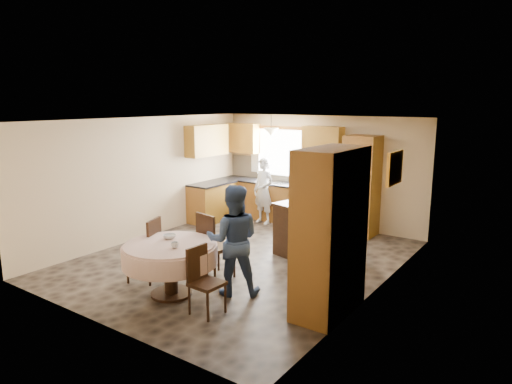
{
  "coord_description": "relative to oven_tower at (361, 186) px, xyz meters",
  "views": [
    {
      "loc": [
        4.74,
        -6.3,
        2.83
      ],
      "look_at": [
        0.12,
        0.3,
        1.21
      ],
      "focal_mm": 32.0,
      "sensor_mm": 36.0,
      "label": 1
    }
  ],
  "objects": [
    {
      "name": "sideboard",
      "position": [
        -0.19,
        -2.04,
        -0.6
      ],
      "size": [
        1.37,
        0.82,
        0.92
      ],
      "primitive_type": "cube",
      "rotation": [
        0.0,
        0.0,
        -0.24
      ],
      "color": "#39210F",
      "rests_on": "floor"
    },
    {
      "name": "base_cab_left",
      "position": [
        -3.35,
        -0.89,
        -0.62
      ],
      "size": [
        0.6,
        1.2,
        0.88
      ],
      "primitive_type": "cube",
      "color": "#B0672F",
      "rests_on": "floor"
    },
    {
      "name": "bottle_sideboard",
      "position": [
        0.17,
        -2.04,
        0.02
      ],
      "size": [
        0.14,
        0.14,
        0.33
      ],
      "primitive_type": "imported",
      "rotation": [
        0.0,
        0.0,
        -0.12
      ],
      "color": "silver",
      "rests_on": "sideboard"
    },
    {
      "name": "dining_table",
      "position": [
        -1.07,
        -4.52,
        -0.45
      ],
      "size": [
        1.38,
        1.38,
        0.79
      ],
      "color": "#39210F",
      "rests_on": "floor"
    },
    {
      "name": "backsplash",
      "position": [
        -2.0,
        0.3,
        0.12
      ],
      "size": [
        3.3,
        0.02,
        0.55
      ],
      "primitive_type": "cube",
      "color": "tan",
      "rests_on": "wall_back"
    },
    {
      "name": "curtain_left",
      "position": [
        -2.9,
        0.24,
        0.59
      ],
      "size": [
        0.22,
        0.02,
        1.15
      ],
      "primitive_type": "cube",
      "color": "white",
      "rests_on": "wall_back"
    },
    {
      "name": "pendant",
      "position": [
        -2.15,
        -0.19,
        1.06
      ],
      "size": [
        0.36,
        0.36,
        0.18
      ],
      "primitive_type": "cone",
      "rotation": [
        3.14,
        0.0,
        0.0
      ],
      "color": "beige",
      "rests_on": "ceiling"
    },
    {
      "name": "person_dining",
      "position": [
        -0.35,
        -3.94,
        -0.24
      ],
      "size": [
        1.01,
        0.97,
        1.65
      ],
      "primitive_type": "imported",
      "rotation": [
        0.0,
        0.0,
        3.76
      ],
      "color": "#334870",
      "rests_on": "floor"
    },
    {
      "name": "oven_upper",
      "position": [
        0.0,
        -0.31,
        0.19
      ],
      "size": [
        0.56,
        0.01,
        0.45
      ],
      "primitive_type": "cube",
      "color": "black",
      "rests_on": "oven_tower"
    },
    {
      "name": "wall_cab_right",
      "position": [
        -1.0,
        0.15,
        0.85
      ],
      "size": [
        0.9,
        0.33,
        0.72
      ],
      "primitive_type": "cube",
      "color": "gold",
      "rests_on": "wall_back"
    },
    {
      "name": "window",
      "position": [
        -2.15,
        0.29,
        0.54
      ],
      "size": [
        1.4,
        0.03,
        1.1
      ],
      "primitive_type": "cube",
      "color": "white",
      "rests_on": "wall_back"
    },
    {
      "name": "oven_tower",
      "position": [
        0.0,
        0.0,
        0.0
      ],
      "size": [
        0.66,
        0.62,
        2.12
      ],
      "primitive_type": "cube",
      "color": "#B0672F",
      "rests_on": "floor"
    },
    {
      "name": "cup_table",
      "position": [
        -0.86,
        -4.62,
        -0.23
      ],
      "size": [
        0.14,
        0.14,
        0.09
      ],
      "primitive_type": "imported",
      "rotation": [
        0.0,
        0.0,
        -0.35
      ],
      "color": "#B2B2B2",
      "rests_on": "dining_table"
    },
    {
      "name": "oven_lower",
      "position": [
        0.0,
        -0.31,
        -0.31
      ],
      "size": [
        0.56,
        0.01,
        0.45
      ],
      "primitive_type": "cube",
      "color": "black",
      "rests_on": "oven_tower"
    },
    {
      "name": "bowl_table",
      "position": [
        -1.25,
        -4.34,
        -0.24
      ],
      "size": [
        0.2,
        0.2,
        0.06
      ],
      "primitive_type": "imported",
      "rotation": [
        0.0,
        0.0,
        0.03
      ],
      "color": "#B2B2B2",
      "rests_on": "dining_table"
    },
    {
      "name": "wall_front",
      "position": [
        -1.15,
        -5.69,
        0.19
      ],
      "size": [
        5.0,
        0.02,
        2.5
      ],
      "primitive_type": "cube",
      "color": "tan",
      "rests_on": "floor"
    },
    {
      "name": "microwave",
      "position": [
        -0.67,
        -0.04,
        0.0
      ],
      "size": [
        0.55,
        0.4,
        0.28
      ],
      "primitive_type": "imported",
      "rotation": [
        0.0,
        0.0,
        -0.1
      ],
      "color": "silver",
      "rests_on": "counter_back"
    },
    {
      "name": "chair_right",
      "position": [
        -0.3,
        -4.67,
        -0.55
      ],
      "size": [
        0.42,
        0.42,
        0.92
      ],
      "rotation": [
        0.0,
        0.0,
        1.52
      ],
      "color": "#39210F",
      "rests_on": "floor"
    },
    {
      "name": "ceiling",
      "position": [
        -1.15,
        -2.69,
        1.44
      ],
      "size": [
        5.0,
        6.0,
        0.01
      ],
      "primitive_type": "cube",
      "color": "white",
      "rests_on": "wall_back"
    },
    {
      "name": "counter_back",
      "position": [
        -2.0,
        0.01,
        -0.16
      ],
      "size": [
        3.3,
        0.64,
        0.04
      ],
      "primitive_type": "cube",
      "color": "black",
      "rests_on": "base_cab_back"
    },
    {
      "name": "person_sink",
      "position": [
        -2.22,
        -0.39,
        -0.29
      ],
      "size": [
        0.62,
        0.46,
        1.54
      ],
      "primitive_type": "imported",
      "rotation": [
        0.0,
        0.0,
        -0.18
      ],
      "color": "silver",
      "rests_on": "floor"
    },
    {
      "name": "cupboard",
      "position": [
        1.07,
        -3.69,
        0.06
      ],
      "size": [
        0.59,
        1.17,
        2.24
      ],
      "primitive_type": "cube",
      "color": "#B0672F",
      "rests_on": "floor"
    },
    {
      "name": "wall_cab_left",
      "position": [
        -3.2,
        0.15,
        0.85
      ],
      "size": [
        0.85,
        0.33,
        0.72
      ],
      "primitive_type": "cube",
      "color": "gold",
      "rests_on": "wall_back"
    },
    {
      "name": "chair_left",
      "position": [
        -1.75,
        -4.34,
        -0.5
      ],
      "size": [
        0.57,
        0.57,
        1.02
      ],
      "rotation": [
        0.0,
        0.0,
        -1.22
      ],
      "color": "#39210F",
      "rests_on": "floor"
    },
    {
      "name": "wall_left",
      "position": [
        -3.65,
        -2.69,
        0.19
      ],
      "size": [
        0.02,
        6.0,
        2.5
      ],
      "primitive_type": "cube",
      "color": "tan",
      "rests_on": "floor"
    },
    {
      "name": "wall_cab_side",
      "position": [
        -3.48,
        -0.89,
        0.85
      ],
      "size": [
        0.33,
        1.2,
        0.72
      ],
      "primitive_type": "cube",
      "color": "gold",
      "rests_on": "wall_left"
    },
    {
      "name": "floor",
      "position": [
        -1.15,
        -2.69,
        -1.06
      ],
      "size": [
        5.0,
        6.0,
        0.01
      ],
      "primitive_type": "cube",
      "color": "brown",
      "rests_on": "ground"
    },
    {
      "name": "framed_picture",
      "position": [
        1.32,
        -1.96,
        0.73
      ],
      "size": [
        0.06,
        0.64,
        0.53
      ],
      "color": "gold",
      "rests_on": "wall_right"
    },
    {
      "name": "space_heater",
      "position": [
        0.51,
        -1.74,
        -0.75
      ],
      "size": [
        0.53,
        0.47,
        0.61
      ],
      "primitive_type": "cube",
      "rotation": [
        0.0,
        0.0,
        -0.42
      ],
      "color": "black",
      "rests_on": "floor"
    },
    {
      "name": "counter_left",
      "position": [
        -3.35,
        -0.89,
        -0.16
      ],
      "size": [
        0.64,
        1.2,
        0.04
      ],
      "primitive_type": "cube",
      "color": "black",
      "rests_on": "base_cab_left"
    },
    {
      "name": "chair_back",
      "position": [
        -0.98,
        -3.68,
        -0.46
      ],
      "size": [
        0.55,
        0.55,
        1.09
      ],
      "rotation": [
        0.0,
        0.0,
        2.95
      ],
      "color": "#39210F",
      "rests_on": "floor"
    },
    {
      "name": "base_cab_back",
      "position": [
        -2.0,
        0.01,
        -0.62
      ],
      "size": [
        3.3,
        0.6,
        0.88
      ],
      "primitive_type": "cube",
      "color": "#B0672F",
      "rests_on": "floor"
    },
    {
      "name": "wall_right",
      "position": [
        1.35,
        -2.69,
        0.19
      ],
      "size": [
        0.02,
        6.0,
        2.5
      ],
      "primitive_type": "cube",
      "color": "tan",
      "rests_on": "floor"
    },
    {
      "name": "bowl_sideboard",
      "position": [
        -0.44,
        -2.04,
        -0.11
      ],
      "size": [
        0.29,
        0.29,
        0.06
      ],
      "primitive_type": "imported",
      "rotation": [
        0.0,
        0.0,
        -0.27
      ],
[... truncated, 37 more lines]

